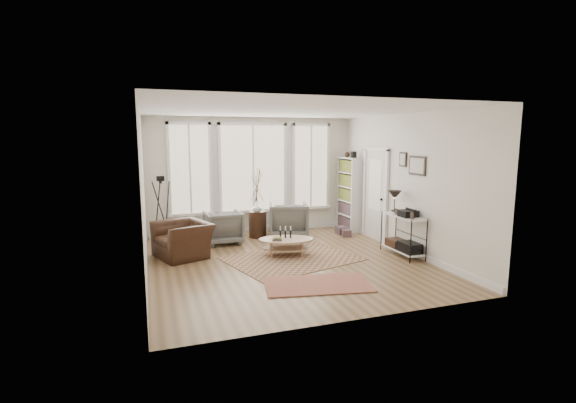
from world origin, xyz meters
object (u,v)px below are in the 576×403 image
object	(u,v)px
low_shelf	(403,231)
armchair_right	(288,220)
coffee_table	(286,242)
bookcase	(349,194)
side_table	(257,202)
accent_chair	(183,240)
armchair_left	(223,227)

from	to	relation	value
low_shelf	armchair_right	world-z (taller)	low_shelf
low_shelf	coffee_table	xyz separation A→B (m)	(-2.27, 0.76, -0.23)
bookcase	coffee_table	xyz separation A→B (m)	(-2.33, -1.76, -0.68)
bookcase	armchair_right	xyz separation A→B (m)	(-1.76, -0.23, -0.53)
low_shelf	coffee_table	distance (m)	2.41
low_shelf	side_table	size ratio (longest dim) A/B	0.73
coffee_table	accent_chair	distance (m)	2.10
bookcase	coffee_table	size ratio (longest dim) A/B	1.65
armchair_right	coffee_table	bearing A→B (deg)	85.20
coffee_table	armchair_right	xyz separation A→B (m)	(0.57, 1.54, 0.15)
armchair_left	side_table	xyz separation A→B (m)	(0.89, 0.32, 0.49)
bookcase	low_shelf	bearing A→B (deg)	-91.28
accent_chair	low_shelf	bearing A→B (deg)	52.39
side_table	low_shelf	bearing A→B (deg)	-46.00
low_shelf	armchair_right	distance (m)	2.85
low_shelf	accent_chair	world-z (taller)	low_shelf
side_table	armchair_right	bearing A→B (deg)	-16.31
armchair_right	accent_chair	xyz separation A→B (m)	(-2.58, -0.93, -0.07)
low_shelf	armchair_left	world-z (taller)	low_shelf
bookcase	low_shelf	xyz separation A→B (m)	(-0.06, -2.52, -0.44)
armchair_left	accent_chair	xyz separation A→B (m)	(-0.97, -0.83, -0.02)
armchair_right	armchair_left	bearing A→B (deg)	19.50
low_shelf	coffee_table	bearing A→B (deg)	161.59
side_table	accent_chair	distance (m)	2.24
armchair_left	armchair_right	size ratio (longest dim) A/B	0.88
bookcase	armchair_left	bearing A→B (deg)	-174.31
accent_chair	armchair_left	bearing A→B (deg)	110.44
armchair_left	armchair_right	xyz separation A→B (m)	(1.61, 0.11, 0.05)
coffee_table	armchair_left	bearing A→B (deg)	126.00
armchair_right	side_table	world-z (taller)	side_table
armchair_left	side_table	world-z (taller)	side_table
coffee_table	bookcase	bearing A→B (deg)	37.14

